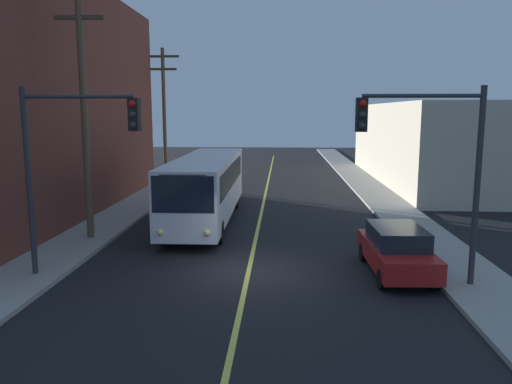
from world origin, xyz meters
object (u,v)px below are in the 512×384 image
object	(u,v)px
utility_pole_near	(84,100)
traffic_signal_right_corner	(427,149)
utility_pole_mid	(164,110)
parked_car_red	(397,249)
city_bus	(206,185)
traffic_signal_left_corner	(74,147)

from	to	relation	value
utility_pole_near	traffic_signal_right_corner	xyz separation A→B (m)	(12.38, -5.05, -1.57)
utility_pole_near	utility_pole_mid	size ratio (longest dim) A/B	1.06
utility_pole_mid	parked_car_red	bearing A→B (deg)	-58.01
city_bus	utility_pole_near	size ratio (longest dim) A/B	1.17
traffic_signal_right_corner	city_bus	bearing A→B (deg)	131.77
city_bus	utility_pole_mid	world-z (taller)	utility_pole_mid
traffic_signal_right_corner	traffic_signal_left_corner	bearing A→B (deg)	178.75
city_bus	traffic_signal_left_corner	distance (m)	9.52
parked_car_red	utility_pole_near	distance (m)	13.48
city_bus	traffic_signal_right_corner	xyz separation A→B (m)	(8.02, -8.98, 2.49)
traffic_signal_left_corner	city_bus	bearing A→B (deg)	72.25
traffic_signal_left_corner	traffic_signal_right_corner	xyz separation A→B (m)	(10.82, -0.24, 0.00)
traffic_signal_left_corner	utility_pole_near	bearing A→B (deg)	107.89
utility_pole_near	traffic_signal_right_corner	bearing A→B (deg)	-22.20
utility_pole_near	city_bus	bearing A→B (deg)	42.07
utility_pole_near	traffic_signal_right_corner	world-z (taller)	utility_pole_near
city_bus	traffic_signal_right_corner	world-z (taller)	traffic_signal_right_corner
city_bus	parked_car_red	bearing A→B (deg)	-45.47
city_bus	utility_pole_near	world-z (taller)	utility_pole_near
utility_pole_near	traffic_signal_left_corner	world-z (taller)	utility_pole_near
utility_pole_mid	traffic_signal_left_corner	bearing A→B (deg)	-84.09
utility_pole_mid	traffic_signal_right_corner	xyz separation A→B (m)	(13.01, -21.40, -1.24)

